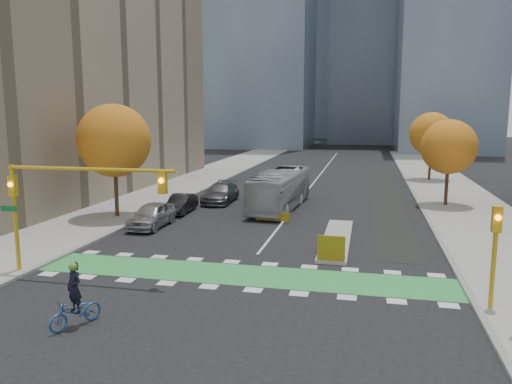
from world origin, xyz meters
The scene contains 22 objects.
ground centered at (0.00, 0.00, 0.00)m, with size 300.00×300.00×0.00m, color black.
sidewalk_west centered at (-13.50, 20.00, 0.07)m, with size 7.00×120.00×0.15m, color gray.
sidewalk_east centered at (13.50, 20.00, 0.07)m, with size 7.00×120.00×0.15m, color gray.
curb_west centered at (-10.00, 20.00, 0.07)m, with size 0.30×120.00×0.16m, color gray.
curb_east centered at (10.00, 20.00, 0.07)m, with size 0.30×120.00×0.16m, color gray.
bike_crossing centered at (0.00, 1.50, 0.01)m, with size 20.00×3.00×0.01m, color green.
centre_line centered at (0.00, 40.00, 0.01)m, with size 0.15×70.00×0.01m, color silver.
bike_lane_paint centered at (7.50, 30.00, 0.01)m, with size 2.50×50.00×0.01m, color black.
median_island centered at (4.00, 9.00, 0.08)m, with size 1.60×10.00×0.16m, color gray.
hazard_board centered at (4.00, 4.20, 0.80)m, with size 1.40×0.12×1.30m, color yellow.
building_west centered at (-24.00, 22.00, 12.50)m, with size 16.00×44.00×25.00m, color gray.
tower_far centered at (-4.00, 140.00, 40.00)m, with size 26.00×26.00×80.00m, color #47566B.
tree_west centered at (-12.00, 12.00, 5.62)m, with size 5.20×5.20×8.22m.
tree_east_near centered at (12.00, 22.00, 4.86)m, with size 4.40×4.40×7.08m.
tree_east_far centered at (12.50, 38.00, 5.24)m, with size 4.80×4.80×7.65m.
traffic_signal_west centered at (-7.93, -0.51, 4.03)m, with size 8.53×0.56×5.20m.
traffic_signal_east centered at (10.50, -0.51, 2.73)m, with size 0.35×0.43×4.10m.
cyclist centered at (-4.36, -5.40, 0.80)m, with size 1.52×2.18×2.39m.
bus centered at (-1.06, 18.28, 1.56)m, with size 2.62×11.20×3.12m, color #9DA2A4.
parked_car_a centered at (-8.31, 9.82, 0.83)m, with size 1.96×4.86×1.66m, color #A4A4AA.
parked_car_b centered at (-8.17, 14.82, 0.70)m, with size 1.49×4.27×1.41m, color black.
parked_car_c centered at (-6.50, 19.82, 0.82)m, with size 2.29×5.63×1.63m, color #535358.
Camera 1 is at (5.62, -20.49, 7.60)m, focal length 35.00 mm.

